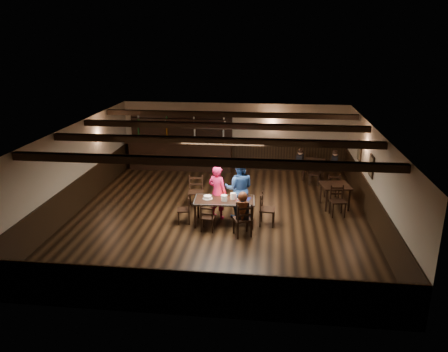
# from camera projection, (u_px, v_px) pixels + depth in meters

# --- Properties ---
(ground) EXTENTS (10.00, 10.00, 0.00)m
(ground) POSITION_uv_depth(u_px,v_px,m) (219.00, 216.00, 13.36)
(ground) COLOR black
(ground) RESTS_ON ground
(room_shell) EXTENTS (9.02, 10.02, 2.71)m
(room_shell) POSITION_uv_depth(u_px,v_px,m) (219.00, 161.00, 12.85)
(room_shell) COLOR #B9AD9A
(room_shell) RESTS_ON ground
(dining_table) EXTENTS (1.79, 0.97, 0.75)m
(dining_table) POSITION_uv_depth(u_px,v_px,m) (224.00, 202.00, 12.63)
(dining_table) COLOR black
(dining_table) RESTS_ON ground
(chair_near_left) EXTENTS (0.40, 0.38, 0.80)m
(chair_near_left) POSITION_uv_depth(u_px,v_px,m) (207.00, 216.00, 12.18)
(chair_near_left) COLOR black
(chair_near_left) RESTS_ON ground
(chair_near_right) EXTENTS (0.58, 0.57, 0.96)m
(chair_near_right) POSITION_uv_depth(u_px,v_px,m) (244.00, 218.00, 11.83)
(chair_near_right) COLOR black
(chair_near_right) RESTS_ON ground
(chair_end_left) EXTENTS (0.43, 0.45, 0.81)m
(chair_end_left) POSITION_uv_depth(u_px,v_px,m) (186.00, 207.00, 12.76)
(chair_end_left) COLOR black
(chair_end_left) RESTS_ON ground
(chair_end_right) EXTENTS (0.46, 0.48, 0.96)m
(chair_end_right) POSITION_uv_depth(u_px,v_px,m) (265.00, 207.00, 12.59)
(chair_end_right) COLOR black
(chair_end_right) RESTS_ON ground
(chair_far_pushed) EXTENTS (0.52, 0.50, 1.02)m
(chair_far_pushed) POSITION_uv_depth(u_px,v_px,m) (196.00, 189.00, 13.94)
(chair_far_pushed) COLOR black
(chair_far_pushed) RESTS_ON ground
(woman_pink) EXTENTS (0.70, 0.60, 1.63)m
(woman_pink) POSITION_uv_depth(u_px,v_px,m) (217.00, 192.00, 13.01)
(woman_pink) COLOR #DD2061
(woman_pink) RESTS_ON ground
(man_blue) EXTENTS (0.90, 0.71, 1.83)m
(man_blue) POSITION_uv_depth(u_px,v_px,m) (239.00, 189.00, 12.99)
(man_blue) COLOR navy
(man_blue) RESTS_ON ground
(seated_person) EXTENTS (0.35, 0.52, 0.85)m
(seated_person) POSITION_uv_depth(u_px,v_px,m) (243.00, 207.00, 11.80)
(seated_person) COLOR black
(seated_person) RESTS_ON ground
(cake) EXTENTS (0.28, 0.28, 0.09)m
(cake) POSITION_uv_depth(u_px,v_px,m) (208.00, 197.00, 12.66)
(cake) COLOR white
(cake) RESTS_ON dining_table
(plate_stack_a) EXTENTS (0.18, 0.18, 0.17)m
(plate_stack_a) POSITION_uv_depth(u_px,v_px,m) (224.00, 198.00, 12.49)
(plate_stack_a) COLOR white
(plate_stack_a) RESTS_ON dining_table
(plate_stack_b) EXTENTS (0.15, 0.15, 0.18)m
(plate_stack_b) POSITION_uv_depth(u_px,v_px,m) (233.00, 196.00, 12.62)
(plate_stack_b) COLOR white
(plate_stack_b) RESTS_ON dining_table
(tea_light) EXTENTS (0.05, 0.05, 0.06)m
(tea_light) POSITION_uv_depth(u_px,v_px,m) (224.00, 197.00, 12.72)
(tea_light) COLOR #A5A8AD
(tea_light) RESTS_ON dining_table
(salt_shaker) EXTENTS (0.03, 0.03, 0.08)m
(salt_shaker) POSITION_uv_depth(u_px,v_px,m) (237.00, 200.00, 12.48)
(salt_shaker) COLOR silver
(salt_shaker) RESTS_ON dining_table
(pepper_shaker) EXTENTS (0.04, 0.04, 0.09)m
(pepper_shaker) POSITION_uv_depth(u_px,v_px,m) (239.00, 200.00, 12.46)
(pepper_shaker) COLOR #A5A8AD
(pepper_shaker) RESTS_ON dining_table
(drink_glass) EXTENTS (0.07, 0.07, 0.11)m
(drink_glass) POSITION_uv_depth(u_px,v_px,m) (236.00, 196.00, 12.73)
(drink_glass) COLOR silver
(drink_glass) RESTS_ON dining_table
(menu_red) EXTENTS (0.37, 0.30, 0.00)m
(menu_red) POSITION_uv_depth(u_px,v_px,m) (242.00, 201.00, 12.50)
(menu_red) COLOR maroon
(menu_red) RESTS_ON dining_table
(menu_blue) EXTENTS (0.36, 0.29, 0.00)m
(menu_blue) POSITION_uv_depth(u_px,v_px,m) (245.00, 198.00, 12.70)
(menu_blue) COLOR #0E1246
(menu_blue) RESTS_ON dining_table
(bar_counter) EXTENTS (4.36, 0.70, 2.20)m
(bar_counter) POSITION_uv_depth(u_px,v_px,m) (181.00, 152.00, 17.82)
(bar_counter) COLOR black
(bar_counter) RESTS_ON ground
(back_table_a) EXTENTS (0.98, 0.98, 0.75)m
(back_table_a) POSITION_uv_depth(u_px,v_px,m) (335.00, 188.00, 13.86)
(back_table_a) COLOR black
(back_table_a) RESTS_ON ground
(back_table_b) EXTENTS (0.94, 0.94, 0.75)m
(back_table_b) POSITION_uv_depth(u_px,v_px,m) (314.00, 163.00, 16.54)
(back_table_b) COLOR black
(back_table_b) RESTS_ON ground
(bg_patron_left) EXTENTS (0.30, 0.40, 0.74)m
(bg_patron_left) POSITION_uv_depth(u_px,v_px,m) (300.00, 158.00, 16.45)
(bg_patron_left) COLOR black
(bg_patron_left) RESTS_ON ground
(bg_patron_right) EXTENTS (0.29, 0.40, 0.74)m
(bg_patron_right) POSITION_uv_depth(u_px,v_px,m) (335.00, 160.00, 16.28)
(bg_patron_right) COLOR black
(bg_patron_right) RESTS_ON ground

